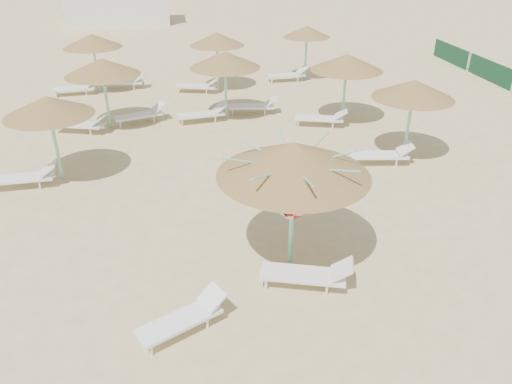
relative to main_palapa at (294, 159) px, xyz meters
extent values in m
plane|color=#CEB67E|center=(-0.42, -0.34, -2.63)|extent=(120.00, 120.00, 0.00)
cylinder|color=#78D0B6|center=(0.00, 0.00, -1.36)|extent=(0.11, 0.11, 2.53)
cone|color=brown|center=(0.00, 0.00, 0.01)|extent=(3.37, 3.37, 0.76)
cylinder|color=#78D0B6|center=(0.00, 0.00, -0.25)|extent=(0.20, 0.20, 0.12)
cylinder|color=#78D0B6|center=(0.77, 0.00, -0.03)|extent=(1.52, 0.04, 0.38)
cylinder|color=#78D0B6|center=(0.55, 0.55, -0.03)|extent=(1.11, 1.11, 0.38)
cylinder|color=#78D0B6|center=(0.00, 0.78, -0.03)|extent=(0.04, 1.52, 0.38)
cylinder|color=#78D0B6|center=(-0.55, 0.55, -0.03)|extent=(1.11, 1.11, 0.38)
cylinder|color=#78D0B6|center=(-0.77, 0.00, -0.03)|extent=(1.52, 0.04, 0.38)
cylinder|color=#78D0B6|center=(-0.55, -0.55, -0.03)|extent=(1.11, 1.11, 0.38)
cylinder|color=#78D0B6|center=(0.00, -0.77, -0.03)|extent=(0.04, 1.52, 0.38)
cylinder|color=#78D0B6|center=(0.55, -0.55, -0.03)|extent=(1.11, 1.11, 0.38)
torus|color=red|center=(0.00, -0.10, -1.10)|extent=(0.64, 0.15, 0.64)
cylinder|color=silver|center=(-3.18, -2.52, -2.50)|extent=(0.05, 0.05, 0.25)
cylinder|color=silver|center=(-3.38, -2.12, -2.50)|extent=(0.05, 0.05, 0.25)
cylinder|color=silver|center=(-2.11, -1.96, -2.50)|extent=(0.05, 0.05, 0.25)
cylinder|color=silver|center=(-2.32, -1.57, -2.50)|extent=(0.05, 0.05, 0.25)
cube|color=silver|center=(-2.65, -1.99, -2.34)|extent=(1.76, 1.27, 0.07)
cube|color=silver|center=(-1.98, -1.64, -2.13)|extent=(0.63, 0.67, 0.32)
cylinder|color=silver|center=(-0.76, -0.98, -2.49)|extent=(0.06, 0.06, 0.27)
cylinder|color=silver|center=(-0.61, -0.51, -2.49)|extent=(0.06, 0.06, 0.27)
cylinder|color=silver|center=(0.49, -1.38, -2.49)|extent=(0.06, 0.06, 0.27)
cylinder|color=silver|center=(0.64, -0.91, -2.49)|extent=(0.06, 0.06, 0.27)
cube|color=silver|center=(0.05, -0.98, -2.31)|extent=(1.94, 1.13, 0.08)
cube|color=silver|center=(0.84, -1.23, -2.08)|extent=(0.63, 0.70, 0.35)
cylinder|color=#78D0B6|center=(-6.09, 5.39, -1.48)|extent=(0.11, 0.11, 2.30)
cone|color=brown|center=(-6.09, 5.39, -0.24)|extent=(2.60, 2.60, 0.58)
cylinder|color=#78D0B6|center=(-6.09, 5.39, -0.48)|extent=(0.20, 0.20, 0.12)
cylinder|color=silver|center=(-6.63, 4.77, -2.49)|extent=(0.06, 0.06, 0.28)
cylinder|color=silver|center=(-6.66, 5.27, -2.49)|extent=(0.06, 0.06, 0.28)
cube|color=silver|center=(-7.19, 4.99, -2.31)|extent=(1.93, 0.72, 0.08)
cube|color=silver|center=(-6.35, 5.03, -2.07)|extent=(0.51, 0.62, 0.36)
cylinder|color=#78D0B6|center=(-5.03, 9.88, -1.48)|extent=(0.11, 0.11, 2.30)
cone|color=brown|center=(-5.03, 9.88, -0.23)|extent=(2.81, 2.81, 0.63)
cylinder|color=#78D0B6|center=(-5.03, 9.88, -0.48)|extent=(0.20, 0.20, 0.12)
cylinder|color=silver|center=(-6.97, 9.47, -2.49)|extent=(0.06, 0.06, 0.28)
cylinder|color=silver|center=(-6.82, 9.95, -2.49)|extent=(0.06, 0.06, 0.28)
cylinder|color=silver|center=(-5.68, 9.08, -2.49)|extent=(0.06, 0.06, 0.28)
cylinder|color=silver|center=(-5.53, 9.56, -2.49)|extent=(0.06, 0.06, 0.28)
cube|color=silver|center=(-6.13, 9.48, -2.31)|extent=(2.00, 1.15, 0.08)
cube|color=silver|center=(-5.32, 9.23, -2.07)|extent=(0.64, 0.72, 0.36)
cylinder|color=silver|center=(-4.62, 9.70, -2.49)|extent=(0.06, 0.06, 0.28)
cylinder|color=silver|center=(-4.77, 10.18, -2.49)|extent=(0.06, 0.06, 0.28)
cylinder|color=silver|center=(-3.33, 10.10, -2.49)|extent=(0.06, 0.06, 0.28)
cylinder|color=silver|center=(-3.48, 10.58, -2.49)|extent=(0.06, 0.06, 0.28)
cube|color=silver|center=(-3.93, 10.18, -2.31)|extent=(2.00, 1.15, 0.08)
cube|color=silver|center=(-3.12, 10.43, -2.07)|extent=(0.64, 0.72, 0.36)
cylinder|color=#78D0B6|center=(-5.99, 14.98, -1.48)|extent=(0.11, 0.11, 2.30)
cone|color=brown|center=(-5.99, 14.98, -0.23)|extent=(2.69, 2.69, 0.61)
cylinder|color=#78D0B6|center=(-5.99, 14.98, -0.48)|extent=(0.20, 0.20, 0.12)
cylinder|color=silver|center=(-7.87, 14.26, -2.49)|extent=(0.06, 0.06, 0.28)
cylinder|color=silver|center=(-7.91, 14.75, -2.49)|extent=(0.06, 0.06, 0.28)
cylinder|color=silver|center=(-6.52, 14.38, -2.49)|extent=(0.06, 0.06, 0.28)
cylinder|color=silver|center=(-6.57, 14.88, -2.49)|extent=(0.06, 0.06, 0.28)
cube|color=silver|center=(-7.09, 14.58, -2.31)|extent=(1.95, 0.79, 0.08)
cube|color=silver|center=(-6.25, 14.66, -2.07)|extent=(0.54, 0.64, 0.36)
cylinder|color=silver|center=(-5.71, 15.10, -2.49)|extent=(0.06, 0.06, 0.28)
cylinder|color=silver|center=(-5.67, 15.60, -2.49)|extent=(0.06, 0.06, 0.28)
cylinder|color=silver|center=(-4.37, 14.98, -2.49)|extent=(0.06, 0.06, 0.28)
cylinder|color=silver|center=(-4.32, 15.48, -2.49)|extent=(0.06, 0.06, 0.28)
cube|color=silver|center=(-4.89, 15.28, -2.31)|extent=(1.95, 0.79, 0.08)
cube|color=silver|center=(-4.05, 15.20, -2.07)|extent=(0.54, 0.64, 0.36)
cylinder|color=#78D0B6|center=(-0.36, 10.29, -1.48)|extent=(0.11, 0.11, 2.30)
cone|color=brown|center=(-0.36, 10.29, -0.23)|extent=(2.83, 2.83, 0.64)
cylinder|color=#78D0B6|center=(-0.36, 10.29, -0.48)|extent=(0.20, 0.20, 0.12)
cylinder|color=silver|center=(-2.22, 9.52, -2.49)|extent=(0.06, 0.06, 0.28)
cylinder|color=silver|center=(-2.29, 10.02, -2.49)|extent=(0.06, 0.06, 0.28)
cylinder|color=silver|center=(-0.88, 9.72, -2.49)|extent=(0.06, 0.06, 0.28)
cylinder|color=silver|center=(-0.96, 10.22, -2.49)|extent=(0.06, 0.06, 0.28)
cube|color=silver|center=(-1.46, 9.89, -2.31)|extent=(1.97, 0.90, 0.08)
cube|color=silver|center=(-0.62, 10.02, -2.07)|extent=(0.57, 0.67, 0.36)
cylinder|color=silver|center=(-0.09, 10.46, -2.49)|extent=(0.06, 0.06, 0.28)
cylinder|color=silver|center=(-0.02, 10.96, -2.49)|extent=(0.06, 0.06, 0.28)
cylinder|color=silver|center=(1.24, 10.26, -2.49)|extent=(0.06, 0.06, 0.28)
cylinder|color=silver|center=(1.32, 10.75, -2.49)|extent=(0.06, 0.06, 0.28)
cube|color=silver|center=(0.74, 10.59, -2.31)|extent=(1.97, 0.90, 0.08)
cube|color=silver|center=(1.58, 10.46, -2.07)|extent=(0.57, 0.67, 0.36)
cylinder|color=#78D0B6|center=(-0.30, 14.45, -1.48)|extent=(0.11, 0.11, 2.30)
cone|color=brown|center=(-0.30, 14.45, -0.24)|extent=(2.58, 2.58, 0.58)
cylinder|color=#78D0B6|center=(-0.30, 14.45, -0.48)|extent=(0.20, 0.20, 0.12)
cylinder|color=silver|center=(-2.23, 14.04, -2.49)|extent=(0.06, 0.06, 0.28)
cylinder|color=silver|center=(-2.09, 14.52, -2.49)|extent=(0.06, 0.06, 0.28)
cylinder|color=silver|center=(-0.94, 13.65, -2.49)|extent=(0.06, 0.06, 0.28)
cylinder|color=silver|center=(-0.80, 14.13, -2.49)|extent=(0.06, 0.06, 0.28)
cube|color=silver|center=(-1.40, 14.05, -2.31)|extent=(2.00, 1.13, 0.08)
cube|color=silver|center=(-0.58, 13.81, -2.07)|extent=(0.64, 0.71, 0.36)
cylinder|color=#78D0B6|center=(5.21, 5.26, -1.48)|extent=(0.11, 0.11, 2.30)
cone|color=brown|center=(5.21, 5.26, -0.24)|extent=(2.65, 2.65, 0.60)
cylinder|color=#78D0B6|center=(5.21, 5.26, -0.48)|extent=(0.20, 0.20, 0.12)
cylinder|color=silver|center=(3.28, 4.74, -2.49)|extent=(0.06, 0.06, 0.28)
cylinder|color=silver|center=(3.36, 5.23, -2.49)|extent=(0.06, 0.06, 0.28)
cylinder|color=silver|center=(4.61, 4.53, -2.49)|extent=(0.06, 0.06, 0.28)
cylinder|color=silver|center=(4.69, 5.02, -2.49)|extent=(0.06, 0.06, 0.28)
cube|color=silver|center=(4.11, 4.86, -2.31)|extent=(1.97, 0.91, 0.08)
cube|color=silver|center=(4.95, 4.73, -2.07)|extent=(0.57, 0.67, 0.36)
cylinder|color=#78D0B6|center=(4.24, 9.07, -1.48)|extent=(0.11, 0.11, 2.30)
cone|color=brown|center=(4.24, 9.07, -0.23)|extent=(2.81, 2.81, 0.63)
cylinder|color=#78D0B6|center=(4.24, 9.07, -0.48)|extent=(0.20, 0.20, 0.12)
cylinder|color=silver|center=(2.30, 8.67, -2.49)|extent=(0.06, 0.06, 0.28)
cylinder|color=silver|center=(2.44, 9.15, -2.49)|extent=(0.06, 0.06, 0.28)
cylinder|color=silver|center=(3.59, 8.28, -2.49)|extent=(0.06, 0.06, 0.28)
cylinder|color=silver|center=(3.74, 8.75, -2.49)|extent=(0.06, 0.06, 0.28)
cube|color=silver|center=(3.14, 8.67, -2.31)|extent=(2.00, 1.15, 0.08)
cube|color=silver|center=(3.95, 8.43, -2.07)|extent=(0.64, 0.72, 0.36)
cylinder|color=#78D0B6|center=(4.35, 15.66, -1.48)|extent=(0.11, 0.11, 2.30)
cone|color=brown|center=(4.35, 15.66, -0.25)|extent=(2.38, 2.38, 0.54)
cylinder|color=#78D0B6|center=(4.35, 15.66, -0.48)|extent=(0.20, 0.20, 0.12)
cylinder|color=silver|center=(2.47, 14.98, -2.49)|extent=(0.06, 0.06, 0.28)
cylinder|color=silver|center=(2.45, 15.48, -2.49)|extent=(0.06, 0.06, 0.28)
cylinder|color=silver|center=(3.81, 15.03, -2.49)|extent=(0.06, 0.06, 0.28)
cylinder|color=silver|center=(3.79, 15.53, -2.49)|extent=(0.06, 0.06, 0.28)
cube|color=silver|center=(3.25, 15.26, -2.31)|extent=(1.92, 0.70, 0.08)
cube|color=silver|center=(4.10, 15.29, -2.07)|extent=(0.51, 0.62, 0.36)
cube|color=silver|center=(-6.42, 34.66, -1.13)|extent=(8.00, 4.00, 3.00)
cube|color=#1B512F|center=(13.58, 13.66, -2.13)|extent=(0.08, 3.80, 1.00)
cube|color=#1B512F|center=(13.58, 17.66, -2.13)|extent=(0.08, 3.80, 1.00)
cylinder|color=#78D0B6|center=(13.58, 15.76, -2.08)|extent=(0.08, 0.08, 1.10)
camera|label=1|loc=(-2.38, -9.44, 4.37)|focal=35.00mm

